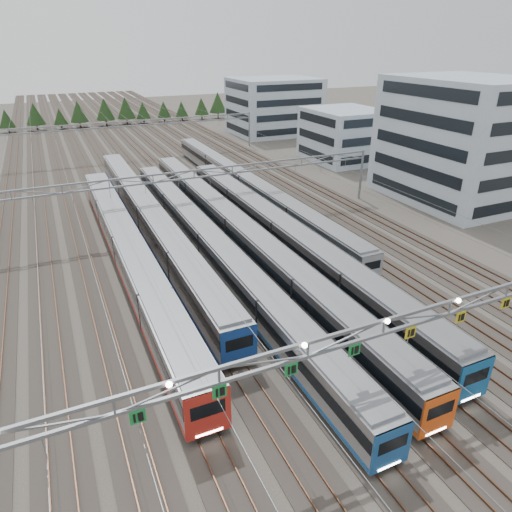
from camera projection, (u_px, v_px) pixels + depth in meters
name	position (u px, v px, depth m)	size (l,w,h in m)	color
ground	(371.00, 413.00, 32.23)	(400.00, 400.00, 0.00)	#47423A
track_bed	(123.00, 138.00, 113.68)	(54.00, 260.00, 5.42)	#2D2823
train_a	(128.00, 250.00, 51.66)	(3.16, 55.51, 4.12)	black
train_b	(149.00, 218.00, 60.98)	(3.10, 62.79, 4.05)	black
train_c	(210.00, 245.00, 53.17)	(2.87, 64.47, 3.74)	black
train_d	(236.00, 230.00, 57.23)	(2.96, 68.61, 3.86)	black
train_e	(282.00, 235.00, 55.70)	(3.09, 58.33, 4.03)	black
train_f	(246.00, 185.00, 75.13)	(2.79, 66.58, 3.63)	black
gantry_near	(384.00, 331.00, 29.06)	(56.36, 0.61, 8.08)	gray
gantry_mid	(194.00, 181.00, 62.31)	(56.36, 0.36, 8.00)	gray
gantry_far	(132.00, 128.00, 99.25)	(56.36, 0.36, 8.00)	gray
depot_bldg_south	(462.00, 141.00, 71.74)	(18.00, 22.00, 18.82)	#9CAEBA
depot_bldg_mid	(344.00, 135.00, 97.13)	(14.00, 16.00, 10.70)	#9CAEBA
depot_bldg_north	(274.00, 106.00, 124.56)	(22.00, 18.00, 14.45)	#9CAEBA
treeline	(102.00, 112.00, 135.77)	(93.80, 5.60, 7.02)	#332114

